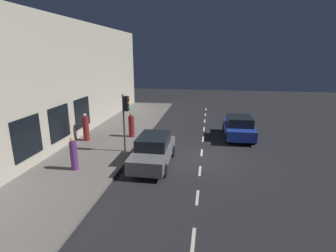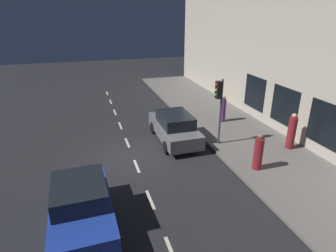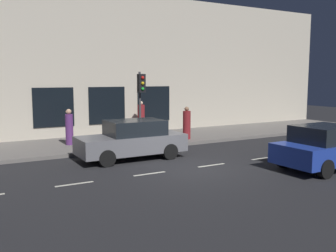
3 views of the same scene
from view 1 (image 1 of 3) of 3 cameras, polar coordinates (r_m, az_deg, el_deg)
ground_plane at (r=15.12m, az=7.19°, el=-7.10°), size 60.00×60.00×0.00m
sidewalk at (r=16.45m, az=-15.20°, el=-5.36°), size 4.50×32.00×0.15m
building_facade at (r=16.78m, az=-24.19°, el=7.94°), size 0.65×32.00×7.94m
lane_centre_line at (r=16.04m, az=7.33°, el=-5.73°), size 0.12×27.20×0.01m
traffic_light at (r=15.21m, az=-9.19°, el=3.46°), size 0.45×0.32×3.40m
parked_car_0 at (r=19.06m, az=15.09°, el=-0.24°), size 2.06×3.99×1.58m
parked_car_1 at (r=14.06m, az=-3.20°, el=-5.29°), size 1.88×4.32×1.58m
pedestrian_0 at (r=18.42m, az=-7.95°, el=0.00°), size 0.55×0.55×1.66m
pedestrian_1 at (r=13.88m, az=-19.78°, el=-5.87°), size 0.42×0.42×1.69m
pedestrian_2 at (r=18.24m, az=-17.40°, el=-0.43°), size 0.55×0.55×1.84m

